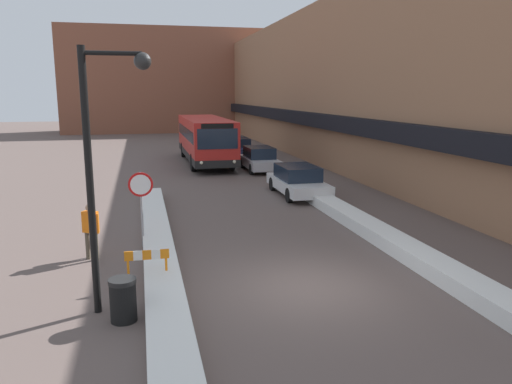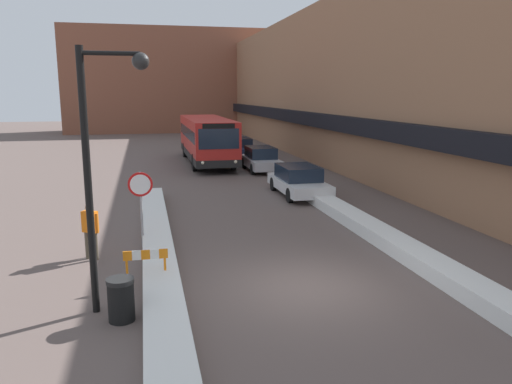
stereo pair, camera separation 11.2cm
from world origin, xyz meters
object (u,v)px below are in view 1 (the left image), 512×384
Objects in this scene: city_bus at (205,139)px; parked_car_back at (237,147)px; parked_car_front at (298,180)px; parked_car_middle at (259,159)px; trash_bin at (123,300)px; street_lamp at (103,151)px; pedestrian at (91,226)px; construction_barricade at (147,261)px; stop_sign at (141,193)px.

city_bus reaches higher than parked_car_back.
parked_car_back is (0.00, 15.10, 0.00)m from parked_car_front.
trash_bin is (-7.70, -19.74, -0.27)m from parked_car_middle.
parked_car_middle is 7.29m from parked_car_back.
parked_car_middle is at bearing 67.39° from street_lamp.
parked_car_front is 2.79× the size of pedestrian.
construction_barricade is at bearing -28.18° from pedestrian.
city_bus is 2.62× the size of parked_car_middle.
parked_car_back is at bearing 74.10° from trash_bin.
pedestrian is (-5.87, -19.69, -0.69)m from city_bus.
street_lamp is (-7.97, -19.14, 2.85)m from parked_car_middle.
stop_sign is 2.18× the size of construction_barricade.
parked_car_back is 4.82× the size of trash_bin.
construction_barricade is at bearing -88.52° from stop_sign.
trash_bin is at bearing -111.31° from parked_car_middle.
stop_sign is (-7.25, -14.50, 0.99)m from parked_car_middle.
street_lamp is (-7.97, -11.33, 2.88)m from parked_car_front.
parked_car_back reaches higher than construction_barricade.
parked_car_middle is 17.68m from pedestrian.
pedestrian is (-8.70, -22.67, 0.28)m from parked_car_back.
pedestrian is at bearing -119.50° from parked_car_middle.
street_lamp is 4.62m from pedestrian.
trash_bin is (-7.70, -27.02, -0.24)m from parked_car_back.
city_bus is at bearing 78.95° from construction_barricade.
parked_car_middle is at bearing -56.66° from city_bus.
pedestrian reaches higher than parked_car_front.
street_lamp reaches higher than trash_bin.
parked_car_back is 2.74× the size of pedestrian.
pedestrian is 1.52× the size of construction_barricade.
construction_barricade is at bearing -111.86° from parked_car_middle.
pedestrian is at bearing -106.59° from city_bus.
city_bus is 2.02× the size of street_lamp.
trash_bin is 1.98m from construction_barricade.
parked_car_front is at bearing 57.16° from trash_bin.
stop_sign is 1.43× the size of pedestrian.
city_bus is 2.49× the size of parked_car_front.
street_lamp is at bearing -49.22° from pedestrian.
street_lamp is at bearing 114.34° from trash_bin.
parked_car_front is 7.81m from parked_car_middle.
parked_car_middle reaches higher than construction_barricade.
pedestrian is (-0.74, 3.75, -2.60)m from street_lamp.
parked_car_front is at bearing 54.49° from construction_barricade.
city_bus reaches higher than stop_sign.
city_bus is at bearing 103.17° from parked_car_front.
trash_bin is at bearing -101.43° from city_bus.
stop_sign is 0.42× the size of street_lamp.
city_bus is at bearing 76.81° from stop_sign.
city_bus is at bearing 77.65° from street_lamp.
parked_car_front is 9.92m from stop_sign.
city_bus is 10.56× the size of construction_barricade.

